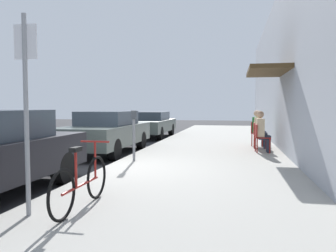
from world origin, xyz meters
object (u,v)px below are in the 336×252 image
(parked_car_1, at_px, (107,131))
(cafe_chair_1, at_px, (258,134))
(seated_patron_1, at_px, (260,128))
(bicycle_0, at_px, (81,183))
(cafe_chair_0, at_px, (260,136))
(seated_patron_2, at_px, (258,127))
(parking_meter, at_px, (134,132))
(seated_patron_0, at_px, (262,130))
(parked_car_2, at_px, (151,124))
(cafe_chair_2, at_px, (256,132))
(street_sign, at_px, (26,99))

(parked_car_1, xyz_separation_m, cafe_chair_1, (4.90, 1.40, -0.10))
(parked_car_1, xyz_separation_m, seated_patron_1, (4.97, 1.39, 0.09))
(bicycle_0, relative_size, cafe_chair_0, 1.97)
(parked_car_1, relative_size, seated_patron_2, 3.41)
(parking_meter, height_order, seated_patron_1, parking_meter)
(parked_car_1, height_order, cafe_chair_1, parked_car_1)
(bicycle_0, relative_size, cafe_chair_1, 1.97)
(bicycle_0, relative_size, seated_patron_0, 1.33)
(cafe_chair_0, xyz_separation_m, seated_patron_0, (0.06, 0.00, 0.19))
(parking_meter, relative_size, seated_patron_0, 1.02)
(parked_car_2, xyz_separation_m, seated_patron_1, (4.97, -4.39, 0.13))
(parked_car_1, xyz_separation_m, cafe_chair_0, (4.91, 0.39, -0.10))
(parked_car_1, bearing_deg, cafe_chair_1, 15.88)
(seated_patron_0, distance_m, seated_patron_1, 1.00)
(seated_patron_0, bearing_deg, cafe_chair_0, -175.59)
(parked_car_1, distance_m, parking_meter, 2.50)
(parked_car_2, height_order, cafe_chair_1, parked_car_2)
(parked_car_2, bearing_deg, seated_patron_2, -36.43)
(parking_meter, relative_size, bicycle_0, 0.77)
(parking_meter, height_order, seated_patron_0, parking_meter)
(parked_car_1, bearing_deg, bicycle_0, -71.14)
(seated_patron_2, bearing_deg, cafe_chair_0, -92.03)
(seated_patron_1, distance_m, cafe_chair_2, 0.77)
(cafe_chair_1, distance_m, seated_patron_2, 0.75)
(parked_car_1, relative_size, seated_patron_0, 3.41)
(bicycle_0, distance_m, seated_patron_2, 8.62)
(seated_patron_1, bearing_deg, parking_meter, -135.51)
(seated_patron_0, bearing_deg, cafe_chair_1, 93.45)
(seated_patron_2, bearing_deg, street_sign, -112.16)
(parked_car_2, distance_m, bicycle_0, 11.94)
(parked_car_2, xyz_separation_m, cafe_chair_2, (4.91, -3.64, -0.06))
(seated_patron_1, bearing_deg, cafe_chair_0, -93.42)
(seated_patron_0, relative_size, cafe_chair_1, 1.48)
(parked_car_2, distance_m, seated_patron_2, 6.17)
(parked_car_1, bearing_deg, seated_patron_1, 15.68)
(parked_car_2, xyz_separation_m, bicycle_0, (2.04, -11.77, -0.20))
(parked_car_1, bearing_deg, parked_car_2, 90.00)
(bicycle_0, height_order, seated_patron_1, seated_patron_1)
(parked_car_2, xyz_separation_m, seated_patron_0, (4.97, -5.39, 0.13))
(bicycle_0, distance_m, cafe_chair_2, 8.61)
(bicycle_0, xyz_separation_m, seated_patron_1, (2.92, 7.38, 0.34))
(parking_meter, relative_size, cafe_chair_2, 1.52)
(cafe_chair_1, bearing_deg, cafe_chair_2, 89.63)
(seated_patron_0, bearing_deg, parking_meter, -145.39)
(cafe_chair_1, xyz_separation_m, seated_patron_1, (0.06, -0.00, 0.19))
(street_sign, distance_m, seated_patron_1, 8.56)
(parked_car_1, relative_size, cafe_chair_1, 5.06)
(cafe_chair_0, relative_size, seated_patron_0, 0.67)
(seated_patron_1, height_order, seated_patron_2, same)
(street_sign, distance_m, cafe_chair_1, 8.56)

